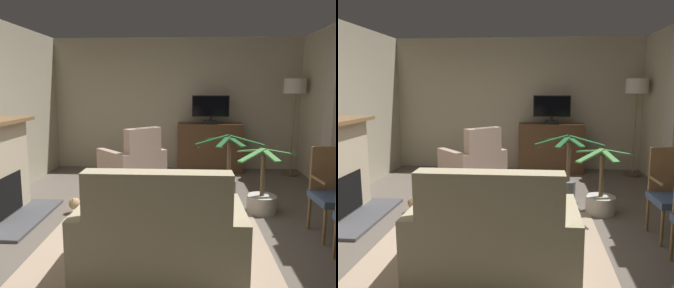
% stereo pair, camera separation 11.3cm
% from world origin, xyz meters
% --- Properties ---
extents(ground_plane, '(5.63, 7.14, 0.04)m').
position_xyz_m(ground_plane, '(0.00, 0.00, -0.02)').
color(ground_plane, '#665B51').
extents(wall_back, '(5.63, 0.10, 2.68)m').
position_xyz_m(wall_back, '(0.00, 3.32, 1.34)').
color(wall_back, '#B2A88E').
rests_on(wall_back, ground_plane).
extents(curtain_panel_far, '(0.10, 0.44, 2.25)m').
position_xyz_m(curtain_panel_far, '(2.46, 1.56, 1.47)').
color(curtain_panel_far, '#B2A393').
extents(rug_central, '(2.45, 2.12, 0.01)m').
position_xyz_m(rug_central, '(-0.10, -0.43, 0.01)').
color(rug_central, tan).
rests_on(rug_central, ground_plane).
extents(tv_cabinet, '(1.28, 0.45, 0.98)m').
position_xyz_m(tv_cabinet, '(0.69, 2.97, 0.47)').
color(tv_cabinet, '#352315').
rests_on(tv_cabinet, ground_plane).
extents(television, '(0.72, 0.20, 0.55)m').
position_xyz_m(television, '(0.69, 2.92, 1.28)').
color(television, black).
rests_on(television, tv_cabinet).
extents(coffee_table, '(1.18, 0.61, 0.45)m').
position_xyz_m(coffee_table, '(-0.00, 0.10, 0.40)').
color(coffee_table, '#422B19').
rests_on(coffee_table, ground_plane).
extents(tv_remote, '(0.17, 0.05, 0.02)m').
position_xyz_m(tv_remote, '(-0.07, 0.23, 0.46)').
color(tv_remote, black).
rests_on(tv_remote, coffee_table).
extents(sofa_floral, '(1.50, 0.87, 1.03)m').
position_xyz_m(sofa_floral, '(0.02, -1.06, 0.34)').
color(sofa_floral, tan).
rests_on(sofa_floral, ground_plane).
extents(armchair_by_fireplace, '(1.27, 1.27, 1.03)m').
position_xyz_m(armchair_by_fireplace, '(-0.71, 2.03, 0.32)').
color(armchair_by_fireplace, '#BC9E8E').
rests_on(armchair_by_fireplace, ground_plane).
extents(side_chair_mid_row, '(0.53, 0.51, 1.01)m').
position_xyz_m(side_chair_mid_row, '(1.94, -0.04, 0.53)').
color(side_chair_mid_row, '#42567A').
rests_on(side_chair_mid_row, ground_plane).
extents(potted_plant_tall_palm_by_window, '(1.04, 0.88, 0.98)m').
position_xyz_m(potted_plant_tall_palm_by_window, '(0.89, 1.34, 0.34)').
color(potted_plant_tall_palm_by_window, slate).
rests_on(potted_plant_tall_palm_by_window, ground_plane).
extents(potted_plant_small_fern_corner, '(0.84, 0.80, 0.89)m').
position_xyz_m(potted_plant_small_fern_corner, '(1.27, 0.66, 0.20)').
color(potted_plant_small_fern_corner, beige).
rests_on(potted_plant_small_fern_corner, ground_plane).
extents(cat, '(0.74, 0.27, 0.23)m').
position_xyz_m(cat, '(-1.06, 0.43, 0.11)').
color(cat, tan).
rests_on(cat, ground_plane).
extents(floor_lamp, '(0.41, 0.41, 1.85)m').
position_xyz_m(floor_lamp, '(2.25, 2.80, 1.55)').
color(floor_lamp, '#4C4233').
rests_on(floor_lamp, ground_plane).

